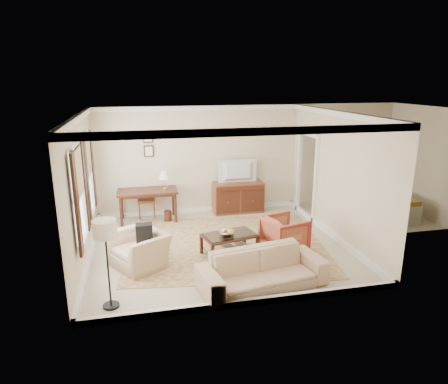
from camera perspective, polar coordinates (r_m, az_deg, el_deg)
name	(u,v)px	position (r m, az deg, el deg)	size (l,w,h in m)	color
room_shell	(218,134)	(8.23, -0.91, 8.24)	(5.51, 5.01, 2.91)	beige
annex_bedroom	(372,203)	(11.47, 20.42, -1.48)	(3.00, 2.70, 2.90)	beige
window_front	(79,195)	(7.63, -20.01, -0.41)	(0.12, 1.56, 1.80)	#CCB284
window_rear	(88,175)	(9.18, -18.84, 2.32)	(0.12, 1.56, 1.80)	#CCB284
doorway	(307,177)	(10.74, 11.77, 2.12)	(0.10, 1.12, 2.25)	white
rug	(227,244)	(8.98, 0.38, -7.49)	(4.23, 3.63, 0.01)	brown
writing_desk	(148,194)	(10.41, -10.86, -0.30)	(1.51, 0.75, 0.82)	#3D1C11
desk_chair	(146,198)	(10.80, -11.07, -0.78)	(0.45, 0.45, 1.05)	brown
desk_lamp	(165,180)	(10.34, -8.46, 1.76)	(0.32, 0.32, 0.50)	silver
framed_prints	(148,144)	(10.59, -10.76, 6.76)	(0.25, 0.04, 0.68)	#3D1C11
sideboard	(238,197)	(11.00, 2.02, -0.75)	(1.37, 0.53, 0.84)	brown
tv	(239,164)	(10.75, 2.09, 3.97)	(1.02, 0.59, 0.13)	black
coffee_table	(229,239)	(8.37, 0.77, -6.69)	(1.21, 0.87, 0.46)	#3D1C11
fruit_bowl	(227,232)	(8.26, 0.37, -5.80)	(0.42, 0.42, 0.10)	silver
book_a	(225,248)	(8.38, 0.12, -7.96)	(0.28, 0.04, 0.38)	brown
book_b	(236,245)	(8.53, 1.76, -7.55)	(0.28, 0.03, 0.38)	brown
striped_armchair	(285,232)	(8.64, 8.66, -5.69)	(0.81, 0.76, 0.83)	maroon
club_armchair	(139,244)	(8.03, -12.05, -7.25)	(1.05, 0.68, 0.91)	tan
backpack	(144,232)	(7.94, -11.34, -5.58)	(0.32, 0.22, 0.40)	black
sofa	(263,264)	(7.13, 5.53, -10.19)	(2.25, 0.66, 0.88)	tan
floor_lamp	(105,236)	(6.44, -16.62, -5.98)	(0.37, 0.37, 1.49)	black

